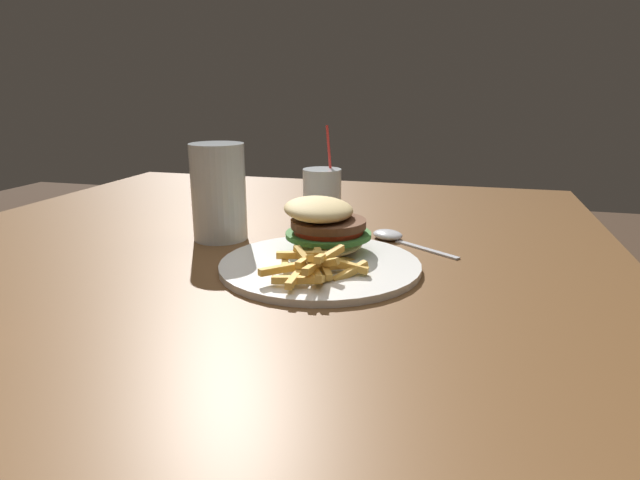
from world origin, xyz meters
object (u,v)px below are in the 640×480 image
meal_plate_near (322,244)px  beer_glass (219,195)px  juice_glass (322,200)px  spoon (391,236)px

meal_plate_near → beer_glass: (0.08, 0.20, 0.05)m
juice_glass → beer_glass: bearing=133.9°
juice_glass → spoon: size_ratio=1.16×
beer_glass → juice_glass: bearing=-46.1°
juice_glass → spoon: juice_glass is taller
spoon → juice_glass: bearing=8.9°
meal_plate_near → spoon: bearing=-28.8°
beer_glass → spoon: 0.30m
juice_glass → spoon: (-0.07, -0.14, -0.04)m
juice_glass → spoon: bearing=-116.8°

